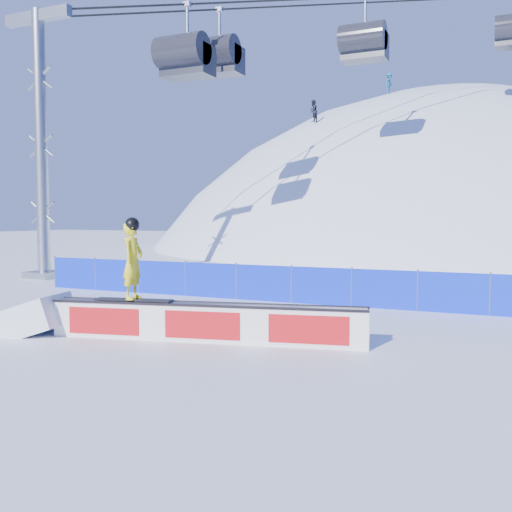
% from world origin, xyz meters
% --- Properties ---
extents(ground, '(160.00, 160.00, 0.00)m').
position_xyz_m(ground, '(0.00, 0.00, 0.00)').
color(ground, white).
rests_on(ground, ground).
extents(snow_hill, '(64.00, 64.00, 64.00)m').
position_xyz_m(snow_hill, '(0.00, 42.00, -18.00)').
color(snow_hill, silver).
rests_on(snow_hill, ground).
extents(safety_fence, '(22.05, 0.05, 1.30)m').
position_xyz_m(safety_fence, '(0.00, 4.50, 0.60)').
color(safety_fence, '#0822D6').
rests_on(safety_fence, ground).
extents(rail_box, '(7.24, 2.00, 0.87)m').
position_xyz_m(rail_box, '(-0.79, -1.67, 0.43)').
color(rail_box, white).
rests_on(rail_box, ground).
extents(snow_ramp, '(2.37, 1.75, 1.34)m').
position_xyz_m(snow_ramp, '(-5.24, -2.61, 0.00)').
color(snow_ramp, white).
rests_on(snow_ramp, ground).
extents(snowboarder, '(1.87, 0.71, 1.93)m').
position_xyz_m(snowboarder, '(-2.48, -2.03, 1.82)').
color(snowboarder, black).
rests_on(snowboarder, rail_box).
extents(distant_skiers, '(21.28, 11.01, 7.62)m').
position_xyz_m(distant_skiers, '(0.98, 30.97, 11.25)').
color(distant_skiers, black).
rests_on(distant_skiers, ground).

